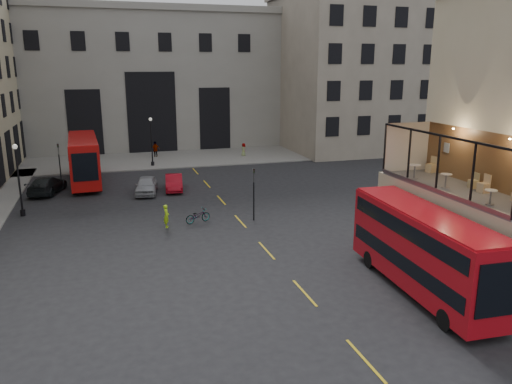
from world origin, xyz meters
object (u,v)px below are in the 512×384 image
object	(u,v)px
traffic_light_far	(59,158)
bicycle	(198,216)
bus_near	(423,247)
car_c	(47,185)
cafe_chair_d	(431,167)
traffic_light_near	(254,187)
pedestrian_a	(90,159)
cyclist	(166,216)
cafe_table_near	(491,195)
cafe_chair_b	(484,187)
bus_far	(84,158)
cafe_chair_c	(473,184)
car_b	(174,183)
street_lamp_b	(152,145)
street_lamp_a	(19,184)
pedestrian_b	(92,164)
pedestrian_c	(156,150)
pedestrian_d	(244,150)
cafe_table_mid	(446,178)
cafe_table_far	(415,169)
car_a	(146,185)

from	to	relation	value
traffic_light_far	bicycle	world-z (taller)	traffic_light_far
bus_near	car_c	bearing A→B (deg)	126.65
car_c	cafe_chair_d	bearing A→B (deg)	153.81
traffic_light_near	pedestrian_a	world-z (taller)	traffic_light_near
cyclist	cafe_table_near	size ratio (longest dim) A/B	2.31
cafe_chair_b	bus_near	bearing A→B (deg)	-171.07
cafe_table_near	car_c	bearing A→B (deg)	128.43
bus_far	pedestrian_a	distance (m)	7.79
cafe_table_near	cafe_chair_c	size ratio (longest dim) A/B	0.86
car_b	street_lamp_b	bearing A→B (deg)	100.82
traffic_light_near	car_c	world-z (taller)	traffic_light_near
street_lamp_a	pedestrian_b	xyz separation A→B (m)	(4.67, 15.14, -1.58)
pedestrian_c	cafe_chair_d	bearing A→B (deg)	87.29
street_lamp_a	cyclist	world-z (taller)	street_lamp_a
street_lamp_a	pedestrian_c	size ratio (longest dim) A/B	2.74
car_c	cyclist	xyz separation A→B (m)	(8.73, -12.44, 0.07)
street_lamp_a	pedestrian_c	xyz separation A→B (m)	(11.87, 21.29, -1.42)
street_lamp_b	traffic_light_near	bearing A→B (deg)	-77.20
traffic_light_far	pedestrian_a	distance (m)	7.94
traffic_light_near	bus_far	bearing A→B (deg)	126.88
pedestrian_b	traffic_light_near	bearing A→B (deg)	-92.24
traffic_light_far	pedestrian_c	world-z (taller)	traffic_light_far
traffic_light_near	car_b	bearing A→B (deg)	111.79
cafe_table_near	pedestrian_a	bearing A→B (deg)	115.68
street_lamp_a	pedestrian_b	bearing A→B (deg)	72.85
car_c	cafe_chair_b	size ratio (longest dim) A/B	5.54
cafe_chair_b	cafe_chair_c	world-z (taller)	cafe_chair_b
traffic_light_far	cafe_chair_c	bearing A→B (deg)	-51.39
cafe_table_near	pedestrian_d	bearing A→B (deg)	90.99
traffic_light_near	cafe_chair_b	bearing A→B (deg)	-57.53
bus_near	car_b	world-z (taller)	bus_near
pedestrian_b	cafe_table_mid	distance (m)	37.61
traffic_light_near	cafe_chair_b	size ratio (longest dim) A/B	4.15
cafe_table_far	cafe_table_mid	bearing A→B (deg)	-82.92
bicycle	pedestrian_a	world-z (taller)	pedestrian_a
bus_near	pedestrian_a	xyz separation A→B (m)	(-15.99, 36.81, -1.37)
street_lamp_b	pedestrian_d	size ratio (longest dim) A/B	3.27
cafe_chair_b	traffic_light_far	bearing A→B (deg)	127.55
car_c	pedestrian_c	distance (m)	18.19
bicycle	pedestrian_d	bearing A→B (deg)	-40.22
cafe_table_mid	cafe_chair_d	world-z (taller)	cafe_chair_d
traffic_light_far	street_lamp_a	bearing A→B (deg)	-101.31
car_b	cafe_table_near	xyz separation A→B (m)	(11.10, -25.37, 4.37)
traffic_light_near	traffic_light_far	xyz separation A→B (m)	(-14.00, 16.00, 0.00)
pedestrian_b	car_a	bearing A→B (deg)	-97.74
bus_far	car_c	world-z (taller)	bus_far
traffic_light_near	cafe_table_far	xyz separation A→B (m)	(6.72, -9.07, 2.70)
bus_near	cafe_chair_d	distance (m)	7.38
bus_far	cafe_table_mid	distance (m)	33.17
bus_far	bicycle	world-z (taller)	bus_far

